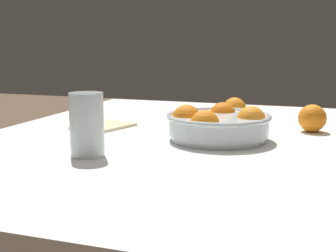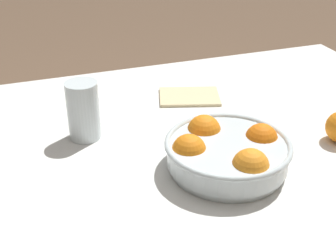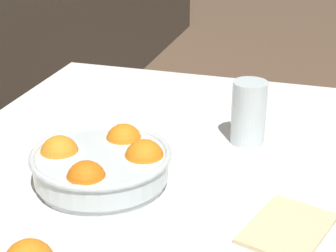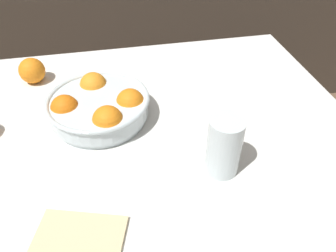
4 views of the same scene
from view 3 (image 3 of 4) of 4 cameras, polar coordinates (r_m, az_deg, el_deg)
name	(u,v)px [view 3 (image 3 of 4)]	position (r m, az deg, el deg)	size (l,w,h in m)	color
dining_table	(161,225)	(1.07, -0.73, -10.06)	(1.35, 1.01, 0.73)	white
fruit_bowl	(102,164)	(1.06, -6.70, -3.84)	(0.27, 0.27, 0.09)	silver
juice_glass	(249,116)	(1.22, 8.18, 1.02)	(0.07, 0.07, 0.14)	#F4A314
napkin	(288,228)	(0.96, 12.06, -10.13)	(0.17, 0.12, 0.01)	beige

